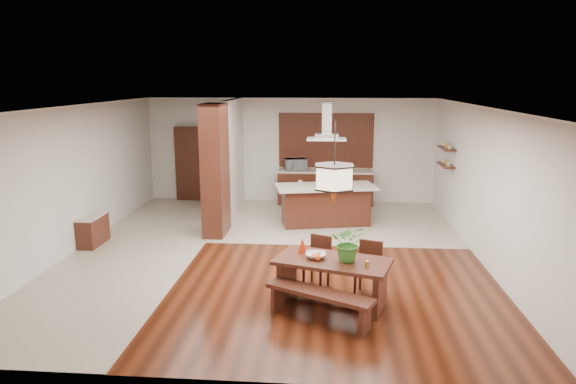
# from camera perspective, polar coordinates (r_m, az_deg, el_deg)

# --- Properties ---
(room_shell) EXTENTS (9.00, 9.04, 2.92)m
(room_shell) POSITION_cam_1_polar(r_m,az_deg,el_deg) (9.89, -1.74, 4.63)
(room_shell) COLOR #341409
(room_shell) RESTS_ON ground
(tile_hallway) EXTENTS (2.50, 9.00, 0.01)m
(tile_hallway) POSITION_cam_1_polar(r_m,az_deg,el_deg) (11.00, -16.13, -6.07)
(tile_hallway) COLOR #BBB19C
(tile_hallway) RESTS_ON ground
(tile_kitchen) EXTENTS (5.50, 4.00, 0.01)m
(tile_kitchen) POSITION_cam_1_polar(r_m,az_deg,el_deg) (12.70, 5.18, -3.14)
(tile_kitchen) COLOR #BBB19C
(tile_kitchen) RESTS_ON ground
(soffit_band) EXTENTS (8.00, 9.00, 0.02)m
(soffit_band) POSITION_cam_1_polar(r_m,az_deg,el_deg) (9.81, -1.77, 9.39)
(soffit_band) COLOR #3A1B0E
(soffit_band) RESTS_ON room_shell
(partition_pier) EXTENTS (0.45, 1.00, 2.90)m
(partition_pier) POSITION_cam_1_polar(r_m,az_deg,el_deg) (11.39, -8.08, 2.43)
(partition_pier) COLOR black
(partition_pier) RESTS_ON ground
(partition_stub) EXTENTS (0.18, 2.40, 2.90)m
(partition_stub) POSITION_cam_1_polar(r_m,az_deg,el_deg) (13.42, -6.14, 3.99)
(partition_stub) COLOR silver
(partition_stub) RESTS_ON ground
(hallway_console) EXTENTS (0.37, 0.88, 0.63)m
(hallway_console) POSITION_cam_1_polar(r_m,az_deg,el_deg) (11.50, -20.84, -3.99)
(hallway_console) COLOR black
(hallway_console) RESTS_ON ground
(hallway_doorway) EXTENTS (1.10, 0.20, 2.10)m
(hallway_doorway) POSITION_cam_1_polar(r_m,az_deg,el_deg) (14.82, -10.28, 3.10)
(hallway_doorway) COLOR black
(hallway_doorway) RESTS_ON ground
(rear_counter) EXTENTS (2.60, 0.62, 0.95)m
(rear_counter) POSITION_cam_1_polar(r_m,az_deg,el_deg) (14.24, 4.15, 0.54)
(rear_counter) COLOR black
(rear_counter) RESTS_ON ground
(kitchen_window) EXTENTS (2.60, 0.08, 1.50)m
(kitchen_window) POSITION_cam_1_polar(r_m,az_deg,el_deg) (14.30, 4.24, 5.76)
(kitchen_window) COLOR brown
(kitchen_window) RESTS_ON room_shell
(shelf_lower) EXTENTS (0.26, 0.90, 0.04)m
(shelf_lower) POSITION_cam_1_polar(r_m,az_deg,el_deg) (12.81, 17.12, 2.88)
(shelf_lower) COLOR black
(shelf_lower) RESTS_ON room_shell
(shelf_upper) EXTENTS (0.26, 0.90, 0.04)m
(shelf_upper) POSITION_cam_1_polar(r_m,az_deg,el_deg) (12.75, 17.23, 4.65)
(shelf_upper) COLOR black
(shelf_upper) RESTS_ON room_shell
(dining_table) EXTENTS (1.90, 1.33, 0.72)m
(dining_table) POSITION_cam_1_polar(r_m,az_deg,el_deg) (7.97, 4.94, -8.77)
(dining_table) COLOR black
(dining_table) RESTS_ON ground
(dining_bench) EXTENTS (1.60, 1.05, 0.45)m
(dining_bench) POSITION_cam_1_polar(r_m,az_deg,el_deg) (7.54, 3.51, -12.52)
(dining_bench) COLOR black
(dining_bench) RESTS_ON ground
(dining_chair_left) EXTENTS (0.51, 0.51, 0.86)m
(dining_chair_left) POSITION_cam_1_polar(r_m,az_deg,el_deg) (8.59, 3.17, -7.83)
(dining_chair_left) COLOR black
(dining_chair_left) RESTS_ON ground
(dining_chair_right) EXTENTS (0.49, 0.49, 0.87)m
(dining_chair_right) POSITION_cam_1_polar(r_m,az_deg,el_deg) (8.38, 8.84, -8.48)
(dining_chair_right) COLOR black
(dining_chair_right) RESTS_ON ground
(pendant_lantern) EXTENTS (0.64, 0.64, 1.31)m
(pendant_lantern) POSITION_cam_1_polar(r_m,az_deg,el_deg) (7.52, 5.19, 3.52)
(pendant_lantern) COLOR beige
(pendant_lantern) RESTS_ON room_shell
(foliage_plant) EXTENTS (0.54, 0.47, 0.57)m
(foliage_plant) POSITION_cam_1_polar(r_m,az_deg,el_deg) (7.78, 6.78, -5.62)
(foliage_plant) COLOR #357727
(foliage_plant) RESTS_ON dining_table
(fruit_bowl) EXTENTS (0.31, 0.31, 0.08)m
(fruit_bowl) POSITION_cam_1_polar(r_m,az_deg,el_deg) (7.95, 3.09, -7.04)
(fruit_bowl) COLOR beige
(fruit_bowl) RESTS_ON dining_table
(napkin_cone) EXTENTS (0.20, 0.20, 0.24)m
(napkin_cone) POSITION_cam_1_polar(r_m,az_deg,el_deg) (8.14, 1.62, -5.94)
(napkin_cone) COLOR #A92A0C
(napkin_cone) RESTS_ON dining_table
(gold_ornament) EXTENTS (0.08, 0.08, 0.09)m
(gold_ornament) POSITION_cam_1_polar(r_m,az_deg,el_deg) (7.66, 8.78, -7.89)
(gold_ornament) COLOR gold
(gold_ornament) RESTS_ON dining_table
(kitchen_island) EXTENTS (2.48, 1.48, 0.96)m
(kitchen_island) POSITION_cam_1_polar(r_m,az_deg,el_deg) (12.22, 4.19, -1.39)
(kitchen_island) COLOR black
(kitchen_island) RESTS_ON ground
(range_hood) EXTENTS (0.90, 0.55, 0.87)m
(range_hood) POSITION_cam_1_polar(r_m,az_deg,el_deg) (11.91, 4.34, 7.87)
(range_hood) COLOR silver
(range_hood) RESTS_ON room_shell
(island_cup) EXTENTS (0.15, 0.15, 0.09)m
(island_cup) POSITION_cam_1_polar(r_m,az_deg,el_deg) (12.02, 5.96, 0.83)
(island_cup) COLOR silver
(island_cup) RESTS_ON kitchen_island
(microwave) EXTENTS (0.67, 0.55, 0.32)m
(microwave) POSITION_cam_1_polar(r_m,az_deg,el_deg) (14.14, 0.85, 3.09)
(microwave) COLOR #B4B6BC
(microwave) RESTS_ON rear_counter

